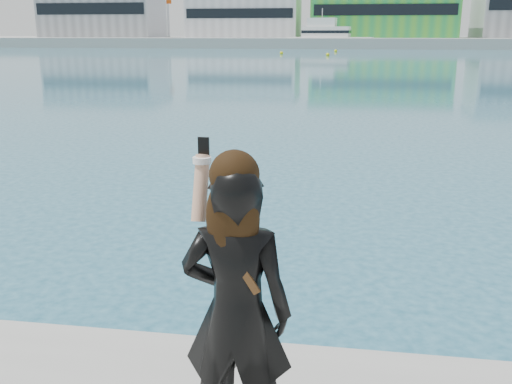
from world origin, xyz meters
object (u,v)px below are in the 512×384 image
Objects in this scene: buoy_near at (328,56)px; buoy_far at (281,54)px; buoy_extra at (336,52)px; woman at (236,304)px; motor_yacht at (328,37)px.

buoy_near and buoy_far have the same top height.
buoy_near is 16.52m from buoy_extra.
buoy_extra is (0.74, 16.50, 0.00)m from buoy_near.
woman reaches higher than buoy_near.
buoy_extra is (1.92, -19.55, -2.15)m from motor_yacht.
buoy_near and buoy_extra have the same top height.
buoy_near is (1.18, -36.05, -2.15)m from motor_yacht.
buoy_near is at bearing -81.02° from motor_yacht.
motor_yacht is 114.56m from woman.
motor_yacht reaches higher than buoy_far.
motor_yacht is 9.23× the size of woman.
buoy_far is 1.00× the size of buoy_extra.
motor_yacht is 33.72× the size of buoy_near.
woman reaches higher than buoy_extra.
buoy_far is at bearing -81.68° from woman.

